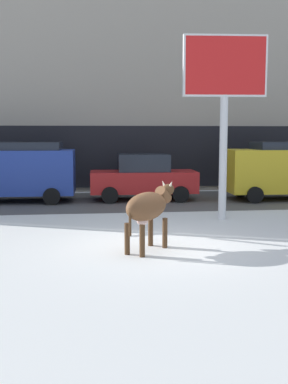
{
  "coord_description": "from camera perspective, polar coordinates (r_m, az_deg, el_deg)",
  "views": [
    {
      "loc": [
        -1.68,
        -10.88,
        2.62
      ],
      "look_at": [
        -0.18,
        1.52,
        1.1
      ],
      "focal_mm": 44.43,
      "sensor_mm": 36.0,
      "label": 1
    }
  ],
  "objects": [
    {
      "name": "car_red_sedan",
      "position": [
        18.97,
        -0.09,
        1.76
      ],
      "size": [
        4.24,
        2.06,
        1.84
      ],
      "color": "red",
      "rests_on": "ground"
    },
    {
      "name": "cow_brown",
      "position": [
        10.67,
        0.52,
        -1.84
      ],
      "size": [
        1.52,
        1.73,
        1.54
      ],
      "color": "brown",
      "rests_on": "ground"
    },
    {
      "name": "pedestrian_near_billboard",
      "position": [
        21.55,
        -0.25,
        2.31
      ],
      "size": [
        0.36,
        0.24,
        1.73
      ],
      "color": "#282833",
      "rests_on": "ground"
    },
    {
      "name": "road_strip",
      "position": [
        18.72,
        -1.67,
        -1.09
      ],
      "size": [
        60.0,
        5.6,
        0.01
      ],
      "primitive_type": "cube",
      "color": "#514F4C",
      "rests_on": "ground"
    },
    {
      "name": "car_yellow_van",
      "position": [
        19.92,
        16.52,
        2.69
      ],
      "size": [
        4.64,
        2.2,
        2.32
      ],
      "color": "gold",
      "rests_on": "ground"
    },
    {
      "name": "building_facade",
      "position": [
        25.14,
        -3.09,
        15.78
      ],
      "size": [
        44.0,
        6.1,
        13.0
      ],
      "color": "#A39989",
      "rests_on": "ground"
    },
    {
      "name": "car_blue_van",
      "position": [
        19.04,
        -15.22,
        2.55
      ],
      "size": [
        4.64,
        2.2,
        2.32
      ],
      "color": "#233D9E",
      "rests_on": "ground"
    },
    {
      "name": "billboard",
      "position": [
        14.82,
        9.68,
        13.41
      ],
      "size": [
        2.53,
        0.38,
        5.56
      ],
      "color": "silver",
      "rests_on": "ground"
    },
    {
      "name": "ground_plane",
      "position": [
        11.32,
        1.86,
        -6.45
      ],
      "size": [
        120.0,
        120.0,
        0.0
      ],
      "primitive_type": "plane",
      "color": "white"
    }
  ]
}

